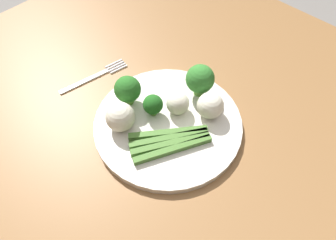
{
  "coord_description": "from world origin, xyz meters",
  "views": [
    {
      "loc": [
        0.26,
        -0.28,
        1.27
      ],
      "look_at": [
        0.01,
        -0.02,
        0.77
      ],
      "focal_mm": 33.57,
      "sensor_mm": 36.0,
      "label": 1
    }
  ],
  "objects_px": {
    "cauliflower_outer_edge": "(177,103)",
    "cauliflower_near_center": "(120,117)",
    "asparagus_bundle": "(170,141)",
    "fork": "(95,77)",
    "cauliflower_edge": "(210,105)",
    "plate": "(168,124)",
    "broccoli_left": "(199,79)",
    "broccoli_front": "(153,105)",
    "broccoli_right": "(128,90)",
    "dining_table": "(171,146)"
  },
  "relations": [
    {
      "from": "broccoli_front",
      "to": "cauliflower_edge",
      "type": "xyz_separation_m",
      "value": [
        0.08,
        0.08,
        -0.0
      ]
    },
    {
      "from": "broccoli_front",
      "to": "fork",
      "type": "relative_size",
      "value": 0.3
    },
    {
      "from": "broccoli_left",
      "to": "cauliflower_edge",
      "type": "relative_size",
      "value": 1.37
    },
    {
      "from": "asparagus_bundle",
      "to": "cauliflower_near_center",
      "type": "xyz_separation_m",
      "value": [
        -0.1,
        -0.04,
        0.02
      ]
    },
    {
      "from": "cauliflower_edge",
      "to": "cauliflower_outer_edge",
      "type": "distance_m",
      "value": 0.07
    },
    {
      "from": "broccoli_left",
      "to": "cauliflower_edge",
      "type": "xyz_separation_m",
      "value": [
        0.05,
        -0.03,
        -0.02
      ]
    },
    {
      "from": "cauliflower_near_center",
      "to": "fork",
      "type": "xyz_separation_m",
      "value": [
        -0.16,
        0.05,
        -0.04
      ]
    },
    {
      "from": "cauliflower_near_center",
      "to": "cauliflower_outer_edge",
      "type": "bearing_deg",
      "value": 63.69
    },
    {
      "from": "cauliflower_outer_edge",
      "to": "cauliflower_near_center",
      "type": "bearing_deg",
      "value": -116.31
    },
    {
      "from": "dining_table",
      "to": "cauliflower_near_center",
      "type": "distance_m",
      "value": 0.18
    },
    {
      "from": "asparagus_bundle",
      "to": "broccoli_right",
      "type": "height_order",
      "value": "broccoli_right"
    },
    {
      "from": "plate",
      "to": "broccoli_left",
      "type": "xyz_separation_m",
      "value": [
        -0.01,
        0.1,
        0.05
      ]
    },
    {
      "from": "asparagus_bundle",
      "to": "cauliflower_near_center",
      "type": "distance_m",
      "value": 0.11
    },
    {
      "from": "fork",
      "to": "plate",
      "type": "bearing_deg",
      "value": -74.97
    },
    {
      "from": "broccoli_front",
      "to": "broccoli_right",
      "type": "bearing_deg",
      "value": -167.06
    },
    {
      "from": "asparagus_bundle",
      "to": "cauliflower_edge",
      "type": "relative_size",
      "value": 2.9
    },
    {
      "from": "asparagus_bundle",
      "to": "cauliflower_outer_edge",
      "type": "distance_m",
      "value": 0.08
    },
    {
      "from": "dining_table",
      "to": "cauliflower_near_center",
      "type": "height_order",
      "value": "cauliflower_near_center"
    },
    {
      "from": "broccoli_right",
      "to": "fork",
      "type": "relative_size",
      "value": 0.4
    },
    {
      "from": "broccoli_left",
      "to": "cauliflower_outer_edge",
      "type": "height_order",
      "value": "broccoli_left"
    },
    {
      "from": "broccoli_right",
      "to": "plate",
      "type": "bearing_deg",
      "value": 11.66
    },
    {
      "from": "plate",
      "to": "broccoli_front",
      "type": "bearing_deg",
      "value": -170.48
    },
    {
      "from": "plate",
      "to": "broccoli_front",
      "type": "relative_size",
      "value": 6.02
    },
    {
      "from": "asparagus_bundle",
      "to": "cauliflower_outer_edge",
      "type": "bearing_deg",
      "value": -115.23
    },
    {
      "from": "plate",
      "to": "broccoli_right",
      "type": "xyz_separation_m",
      "value": [
        -0.09,
        -0.02,
        0.05
      ]
    },
    {
      "from": "plate",
      "to": "broccoli_left",
      "type": "relative_size",
      "value": 4.06
    },
    {
      "from": "asparagus_bundle",
      "to": "fork",
      "type": "height_order",
      "value": "asparagus_bundle"
    },
    {
      "from": "broccoli_front",
      "to": "cauliflower_edge",
      "type": "height_order",
      "value": "cauliflower_edge"
    },
    {
      "from": "broccoli_left",
      "to": "fork",
      "type": "bearing_deg",
      "value": -150.54
    },
    {
      "from": "asparagus_bundle",
      "to": "cauliflower_outer_edge",
      "type": "height_order",
      "value": "cauliflower_outer_edge"
    },
    {
      "from": "dining_table",
      "to": "broccoli_left",
      "type": "xyz_separation_m",
      "value": [
        -0.0,
        0.08,
        0.16
      ]
    },
    {
      "from": "fork",
      "to": "broccoli_right",
      "type": "bearing_deg",
      "value": -80.39
    },
    {
      "from": "dining_table",
      "to": "plate",
      "type": "distance_m",
      "value": 0.11
    },
    {
      "from": "broccoli_front",
      "to": "broccoli_right",
      "type": "xyz_separation_m",
      "value": [
        -0.06,
        -0.01,
        0.01
      ]
    },
    {
      "from": "asparagus_bundle",
      "to": "cauliflower_outer_edge",
      "type": "xyz_separation_m",
      "value": [
        -0.04,
        0.07,
        0.02
      ]
    },
    {
      "from": "dining_table",
      "to": "plate",
      "type": "height_order",
      "value": "plate"
    },
    {
      "from": "dining_table",
      "to": "fork",
      "type": "bearing_deg",
      "value": -170.62
    },
    {
      "from": "cauliflower_outer_edge",
      "to": "cauliflower_edge",
      "type": "bearing_deg",
      "value": 35.79
    },
    {
      "from": "cauliflower_edge",
      "to": "cauliflower_near_center",
      "type": "distance_m",
      "value": 0.18
    },
    {
      "from": "plate",
      "to": "cauliflower_edge",
      "type": "distance_m",
      "value": 0.09
    },
    {
      "from": "broccoli_right",
      "to": "cauliflower_near_center",
      "type": "xyz_separation_m",
      "value": [
        0.04,
        -0.05,
        -0.01
      ]
    },
    {
      "from": "asparagus_bundle",
      "to": "fork",
      "type": "bearing_deg",
      "value": -62.39
    },
    {
      "from": "cauliflower_edge",
      "to": "cauliflower_outer_edge",
      "type": "height_order",
      "value": "cauliflower_edge"
    },
    {
      "from": "dining_table",
      "to": "broccoli_front",
      "type": "height_order",
      "value": "broccoli_front"
    },
    {
      "from": "dining_table",
      "to": "fork",
      "type": "relative_size",
      "value": 7.14
    },
    {
      "from": "broccoli_left",
      "to": "cauliflower_edge",
      "type": "height_order",
      "value": "broccoli_left"
    },
    {
      "from": "dining_table",
      "to": "cauliflower_outer_edge",
      "type": "relative_size",
      "value": 25.66
    },
    {
      "from": "asparagus_bundle",
      "to": "cauliflower_near_center",
      "type": "bearing_deg",
      "value": -37.88
    },
    {
      "from": "cauliflower_outer_edge",
      "to": "fork",
      "type": "distance_m",
      "value": 0.22
    },
    {
      "from": "broccoli_front",
      "to": "cauliflower_outer_edge",
      "type": "bearing_deg",
      "value": 54.18
    }
  ]
}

